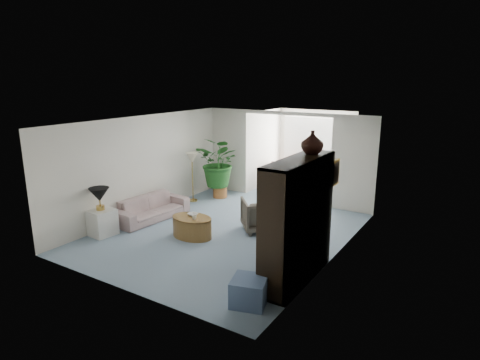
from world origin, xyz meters
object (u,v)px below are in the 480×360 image
Objects in this scene: plant_pot at (220,192)px; coffee_cup at (194,218)px; sunroom_chair_maroon at (280,175)px; sofa at (152,208)px; ottoman at (249,291)px; coffee_bowl at (193,214)px; side_table_dark at (294,219)px; framed_picture at (334,174)px; floor_lamp at (192,158)px; end_table at (102,222)px; wingback_chair at (260,215)px; sunroom_table at (311,177)px; cabinet_urn at (312,142)px; coffee_table at (192,227)px; entertainment_cabinet at (298,221)px; table_lamp at (99,195)px; sunroom_chair_blue at (325,183)px.

coffee_cup is at bearing -64.92° from plant_pot.
coffee_cup is 4.86m from sunroom_chair_maroon.
ottoman is (4.04, -2.06, -0.07)m from sofa.
coffee_bowl is 0.35× the size of side_table_dark.
floor_lamp is at bearing 160.68° from framed_picture.
end_table is 3.21m from floor_lamp.
wingback_chair reaches higher than sunroom_table.
coffee_cup is 3.23m from plant_pot.
cabinet_urn reaches higher than side_table_dark.
end_table is at bearing -145.72° from side_table_dark.
coffee_table is at bearing -51.94° from floor_lamp.
side_table_dark is at bearing 36.44° from coffee_bowl.
floor_lamp is at bearing 87.48° from end_table.
coffee_table is 1.53× the size of side_table_dark.
side_table_dark is 2.33m from entertainment_cabinet.
sunroom_chair_maroon reaches higher than side_table_dark.
coffee_table is 3.06m from plant_pot.
table_lamp is 1.09× the size of cabinet_urn.
coffee_bowl is 2.91m from entertainment_cabinet.
side_table_dark is 3.29m from plant_pot.
coffee_cup is (-2.81, -0.58, -1.20)m from framed_picture.
floor_lamp reaches higher than sunroom_chair_blue.
coffee_cup is at bearing 11.34° from wingback_chair.
entertainment_cabinet is (2.78, -0.64, 0.59)m from coffee_bowl.
table_lamp is (0.00, 0.00, 0.64)m from end_table.
wingback_chair is (2.84, 2.12, 0.08)m from end_table.
floor_lamp reaches higher than table_lamp.
framed_picture reaches higher than sofa.
sunroom_chair_blue is at bearing -28.00° from sofa.
floor_lamp is at bearing 129.20° from coffee_cup.
floor_lamp is 0.70× the size of sunroom_table.
coffee_bowl is at bearing 31.88° from table_lamp.
wingback_chair reaches higher than plant_pot.
end_table is at bearing -151.28° from coffee_table.
cabinet_urn reaches higher than sunroom_chair_maroon.
sofa is 2.46m from plant_pot.
entertainment_cabinet is 6.48m from sunroom_table.
side_table_dark is 1.18× the size of ottoman.
sunroom_table is at bearing 111.96° from cabinet_urn.
floor_lamp is 0.69× the size of ottoman.
plant_pot is (-2.29, 1.67, -0.21)m from wingback_chair.
sunroom_chair_blue reaches higher than end_table.
ottoman is (2.52, -1.79, -0.27)m from coffee_bowl.
cabinet_urn reaches higher than wingback_chair.
side_table_dark is at bearing 102.51° from ottoman.
floor_lamp is at bearing -122.17° from sunroom_table.
coffee_table is at bearing -7.32° from sunroom_chair_maroon.
wingback_chair is 3.83m from sunroom_chair_maroon.
sunroom_chair_blue is (1.30, 4.64, -0.15)m from coffee_bowl.
end_table is 0.64m from table_lamp.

